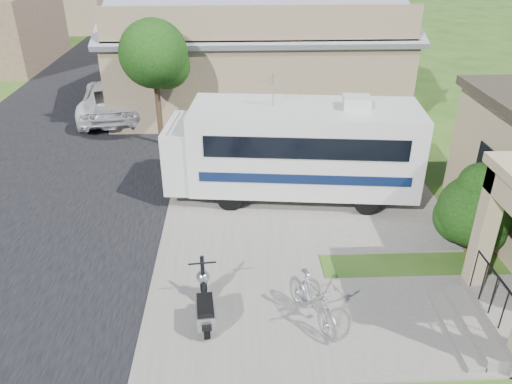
{
  "coord_description": "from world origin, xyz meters",
  "views": [
    {
      "loc": [
        -0.97,
        -8.7,
        7.26
      ],
      "look_at": [
        -0.5,
        2.5,
        1.3
      ],
      "focal_mm": 35.0,
      "sensor_mm": 36.0,
      "label": 1
    }
  ],
  "objects_px": {
    "scooter": "(205,304)",
    "van": "(142,55)",
    "garden_hose": "(457,299)",
    "motorhome": "(294,147)",
    "bicycle": "(312,303)",
    "pickup_truck": "(113,98)",
    "shrub": "(476,207)"
  },
  "relations": [
    {
      "from": "scooter",
      "to": "van",
      "type": "height_order",
      "value": "van"
    },
    {
      "from": "garden_hose",
      "to": "scooter",
      "type": "bearing_deg",
      "value": -175.83
    },
    {
      "from": "garden_hose",
      "to": "motorhome",
      "type": "bearing_deg",
      "value": 121.17
    },
    {
      "from": "bicycle",
      "to": "pickup_truck",
      "type": "height_order",
      "value": "pickup_truck"
    },
    {
      "from": "bicycle",
      "to": "pickup_truck",
      "type": "xyz_separation_m",
      "value": [
        -6.73,
        13.32,
        0.22
      ]
    },
    {
      "from": "pickup_truck",
      "to": "motorhome",
      "type": "bearing_deg",
      "value": 124.35
    },
    {
      "from": "shrub",
      "to": "pickup_truck",
      "type": "xyz_separation_m",
      "value": [
        -11.08,
        10.82,
        -0.47
      ]
    },
    {
      "from": "bicycle",
      "to": "pickup_truck",
      "type": "bearing_deg",
      "value": 92.45
    },
    {
      "from": "scooter",
      "to": "van",
      "type": "distance_m",
      "value": 21.47
    },
    {
      "from": "shrub",
      "to": "pickup_truck",
      "type": "height_order",
      "value": "shrub"
    },
    {
      "from": "pickup_truck",
      "to": "garden_hose",
      "type": "distance_m",
      "value": 16.28
    },
    {
      "from": "motorhome",
      "to": "garden_hose",
      "type": "distance_m",
      "value": 6.1
    },
    {
      "from": "van",
      "to": "garden_hose",
      "type": "distance_m",
      "value": 22.9
    },
    {
      "from": "pickup_truck",
      "to": "van",
      "type": "height_order",
      "value": "van"
    },
    {
      "from": "shrub",
      "to": "garden_hose",
      "type": "bearing_deg",
      "value": -118.05
    },
    {
      "from": "shrub",
      "to": "garden_hose",
      "type": "relative_size",
      "value": 5.42
    },
    {
      "from": "bicycle",
      "to": "pickup_truck",
      "type": "distance_m",
      "value": 14.93
    },
    {
      "from": "van",
      "to": "bicycle",
      "type": "bearing_deg",
      "value": -82.02
    },
    {
      "from": "scooter",
      "to": "bicycle",
      "type": "bearing_deg",
      "value": -8.55
    },
    {
      "from": "van",
      "to": "garden_hose",
      "type": "height_order",
      "value": "van"
    },
    {
      "from": "van",
      "to": "garden_hose",
      "type": "bearing_deg",
      "value": -73.79
    },
    {
      "from": "bicycle",
      "to": "pickup_truck",
      "type": "relative_size",
      "value": 0.33
    },
    {
      "from": "shrub",
      "to": "scooter",
      "type": "relative_size",
      "value": 1.45
    },
    {
      "from": "bicycle",
      "to": "van",
      "type": "distance_m",
      "value": 22.14
    },
    {
      "from": "scooter",
      "to": "garden_hose",
      "type": "xyz_separation_m",
      "value": [
        5.45,
        0.4,
        -0.39
      ]
    },
    {
      "from": "scooter",
      "to": "bicycle",
      "type": "xyz_separation_m",
      "value": [
        2.17,
        -0.11,
        0.06
      ]
    },
    {
      "from": "shrub",
      "to": "van",
      "type": "height_order",
      "value": "shrub"
    },
    {
      "from": "shrub",
      "to": "bicycle",
      "type": "bearing_deg",
      "value": -150.02
    },
    {
      "from": "pickup_truck",
      "to": "van",
      "type": "bearing_deg",
      "value": -97.43
    },
    {
      "from": "van",
      "to": "garden_hose",
      "type": "relative_size",
      "value": 12.85
    },
    {
      "from": "motorhome",
      "to": "shrub",
      "type": "bearing_deg",
      "value": -30.68
    },
    {
      "from": "shrub",
      "to": "garden_hose",
      "type": "distance_m",
      "value": 2.53
    }
  ]
}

